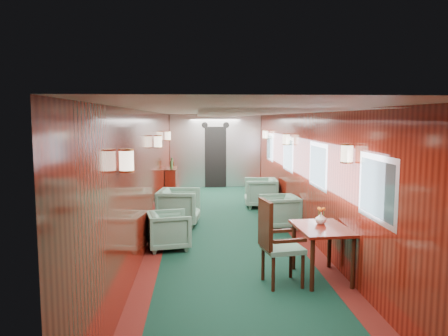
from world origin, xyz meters
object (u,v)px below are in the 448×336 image
dining_table (322,235)px  armchair_left_near (169,230)px  side_chair (275,239)px  armchair_right_far (261,193)px  armchair_left_far (179,207)px  armchair_right_near (279,212)px  credenza (171,183)px

dining_table → armchair_left_near: (-2.25, 1.58, -0.30)m
side_chair → armchair_right_far: size_ratio=1.45×
armchair_left_near → armchair_left_far: bearing=-15.2°
dining_table → armchair_right_near: size_ratio=1.39×
credenza → armchair_right_near: 4.23m
credenza → armchair_right_far: size_ratio=1.42×
side_chair → dining_table: bearing=5.6°
armchair_left_far → armchair_right_far: 2.70m
armchair_right_near → armchair_right_far: 2.18m
dining_table → credenza: size_ratio=0.90×
armchair_left_far → credenza: bearing=13.4°
armchair_right_far → armchair_left_near: bearing=-28.0°
side_chair → armchair_left_near: 2.38m
credenza → armchair_right_far: credenza is taller
armchair_left_far → dining_table: bearing=-139.7°
armchair_left_near → armchair_left_far: 1.71m
side_chair → credenza: side_chair is taller
armchair_left_near → armchair_left_far: armchair_left_far is taller
armchair_right_near → dining_table: bearing=-5.2°
side_chair → armchair_left_far: size_ratio=1.39×
dining_table → armchair_left_far: size_ratio=1.22×
side_chair → armchair_left_near: bearing=121.0°
armchair_right_near → side_chair: bearing=-18.1°
credenza → armchair_right_near: bearing=-55.0°
dining_table → armchair_right_far: (-0.12, 5.09, -0.26)m
credenza → armchair_left_near: (0.23, -4.79, -0.13)m
credenza → armchair_right_near: (2.43, -3.46, -0.11)m
armchair_left_far → armchair_right_far: (2.02, 1.80, -0.02)m
side_chair → armchair_right_near: 3.19m
dining_table → armchair_left_far: 3.93m
dining_table → armchair_left_near: bearing=141.3°
credenza → armchair_right_far: (2.36, -1.28, -0.08)m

